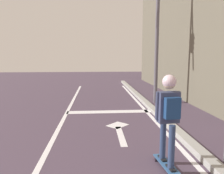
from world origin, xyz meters
TOP-DOWN VIEW (x-y plane):
  - lane_line_center at (-0.20, 6.00)m, footprint 0.12×20.00m
  - lane_line_curbside at (2.70, 6.00)m, footprint 0.12×20.00m
  - stop_bar at (1.32, 8.96)m, footprint 3.05×0.40m
  - lane_arrow_stem at (1.47, 6.54)m, footprint 0.16×1.40m
  - lane_arrow_head at (1.47, 7.39)m, footprint 0.71×0.71m
  - curb_strip at (2.95, 6.00)m, footprint 0.24×24.00m
  - skateboard at (2.11, 4.88)m, footprint 0.28×0.83m
  - skater at (2.11, 4.86)m, footprint 0.45×0.61m
  - traffic_signal_mast at (2.52, 10.46)m, footprint 4.37×0.34m

SIDE VIEW (x-z plane):
  - lane_line_center at x=-0.20m, z-range 0.00..0.01m
  - lane_line_curbside at x=2.70m, z-range 0.00..0.01m
  - stop_bar at x=1.32m, z-range 0.00..0.01m
  - lane_arrow_stem at x=1.47m, z-range 0.00..0.01m
  - lane_arrow_head at x=1.47m, z-range 0.00..0.01m
  - skateboard at x=2.11m, z-range 0.03..0.11m
  - curb_strip at x=2.95m, z-range 0.00..0.14m
  - skater at x=2.11m, z-range 0.29..1.90m
  - traffic_signal_mast at x=2.52m, z-range 1.02..6.44m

